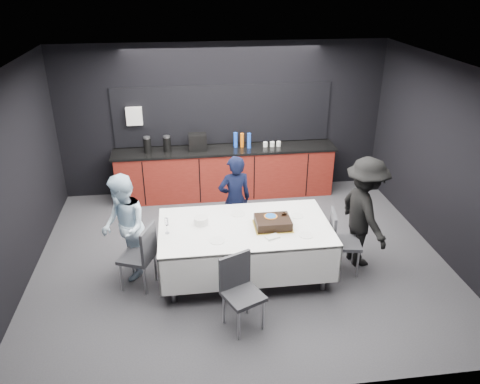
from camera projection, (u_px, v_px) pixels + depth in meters
name	position (u px, v px, depth m)	size (l,w,h in m)	color
ground	(241.00, 258.00, 7.03)	(6.00, 6.00, 0.00)	#3C3B40
room_shell	(241.00, 141.00, 6.23)	(6.04, 5.04, 2.82)	white
kitchenette	(224.00, 168.00, 8.77)	(4.10, 0.64, 2.05)	#5E140E
party_table	(245.00, 235.00, 6.39)	(2.32, 1.32, 0.78)	#99999E
cake_assembly	(273.00, 222.00, 6.29)	(0.51, 0.41, 0.16)	gold
plate_stack	(201.00, 221.00, 6.36)	(0.19, 0.19, 0.10)	white
loose_plate_near	(217.00, 241.00, 5.98)	(0.21, 0.21, 0.01)	white
loose_plate_right_a	(297.00, 216.00, 6.58)	(0.19, 0.19, 0.01)	white
loose_plate_right_b	(306.00, 235.00, 6.10)	(0.19, 0.19, 0.01)	white
loose_plate_far	(238.00, 214.00, 6.64)	(0.21, 0.21, 0.01)	white
fork_pile	(272.00, 237.00, 6.04)	(0.17, 0.11, 0.03)	white
champagne_flute	(166.00, 223.00, 6.09)	(0.06, 0.06, 0.22)	white
chair_left	(142.00, 253.00, 6.18)	(0.55, 0.55, 0.92)	#2F3034
chair_right	(340.00, 238.00, 6.52)	(0.49, 0.49, 0.92)	#2F3034
chair_near	(240.00, 287.00, 5.52)	(0.56, 0.56, 0.92)	#2F3034
person_center	(235.00, 200.00, 7.18)	(0.52, 0.34, 1.44)	black
person_left	(124.00, 228.00, 6.34)	(0.73, 0.57, 1.51)	silver
person_right	(364.00, 212.00, 6.60)	(1.05, 0.61, 1.63)	black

